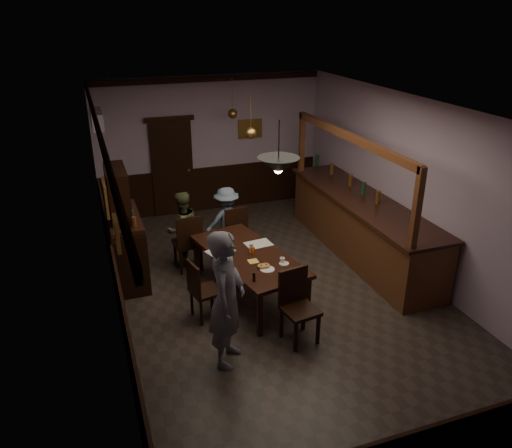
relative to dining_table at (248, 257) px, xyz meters
name	(u,v)px	position (x,y,z in m)	size (l,w,h in m)	color
room	(278,208)	(0.45, -0.10, 0.81)	(5.01, 8.01, 3.01)	#2D2621
dining_table	(248,257)	(0.00, 0.00, 0.00)	(1.43, 2.36, 0.75)	black
chair_far_left	(189,241)	(-0.71, 1.14, -0.10)	(0.49, 0.49, 1.06)	black
chair_far_right	(234,230)	(0.17, 1.33, -0.12)	(0.50, 0.50, 1.04)	black
chair_near	(297,302)	(0.28, -1.28, -0.11)	(0.52, 0.52, 1.05)	black
chair_side	(201,288)	(-0.87, -0.39, -0.16)	(0.49, 0.49, 0.95)	black
person_standing	(227,299)	(-0.77, -1.44, 0.25)	(0.68, 0.45, 1.87)	slate
person_seated_left	(182,229)	(-0.76, 1.42, 0.00)	(0.67, 0.52, 1.38)	#4B5332
person_seated_right	(227,221)	(0.12, 1.61, -0.04)	(0.84, 0.48, 1.30)	slate
newspaper_left	(220,251)	(-0.39, 0.23, 0.07)	(0.42, 0.30, 0.01)	silver
newspaper_right	(258,244)	(0.27, 0.27, 0.07)	(0.42, 0.30, 0.01)	silver
napkin	(253,261)	(-0.01, -0.26, 0.07)	(0.15, 0.15, 0.00)	#DBC250
saucer	(284,263)	(0.40, -0.49, 0.07)	(0.15, 0.15, 0.01)	white
coffee_cup	(282,260)	(0.39, -0.46, 0.11)	(0.08, 0.08, 0.07)	white
pastry_plate	(267,269)	(0.10, -0.58, 0.07)	(0.22, 0.22, 0.01)	white
pastry_ring_a	(262,266)	(0.04, -0.51, 0.10)	(0.13, 0.13, 0.04)	#C68C47
pastry_ring_b	(265,266)	(0.10, -0.51, 0.10)	(0.13, 0.13, 0.04)	#C68C47
soda_can	(253,251)	(0.06, -0.05, 0.12)	(0.07, 0.07, 0.12)	orange
beer_glass	(230,251)	(-0.30, 0.02, 0.16)	(0.06, 0.06, 0.20)	#BF721E
water_glass	(251,248)	(0.06, 0.04, 0.14)	(0.06, 0.06, 0.15)	silver
pepper_mill	(254,277)	(-0.19, -0.83, 0.13)	(0.04, 0.04, 0.14)	black
sideboard	(125,236)	(-1.76, 1.25, 0.10)	(0.53, 1.49, 1.96)	black
bar_counter	(361,225)	(2.44, 0.70, -0.09)	(0.97, 4.18, 2.35)	#472513
door_back	(172,169)	(-0.45, 3.85, 0.36)	(0.90, 0.06, 2.10)	black
ac_unit	(97,119)	(-1.93, 2.80, 1.76)	(0.20, 0.85, 0.30)	white
picture_left_small	(117,234)	(-2.01, -1.70, 1.46)	(0.04, 0.28, 0.36)	olive
picture_left_large	(105,197)	(-2.01, 0.70, 1.01)	(0.04, 0.62, 0.48)	olive
picture_back	(250,129)	(1.35, 3.86, 1.11)	(0.55, 0.04, 0.42)	olive
pendant_iron	(278,165)	(0.17, -0.78, 1.71)	(0.56, 0.56, 0.71)	black
pendant_brass_mid	(251,133)	(0.55, 1.46, 1.61)	(0.20, 0.20, 0.81)	#BF8C3F
pendant_brass_far	(233,114)	(0.75, 3.20, 1.61)	(0.20, 0.20, 0.81)	#BF8C3F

